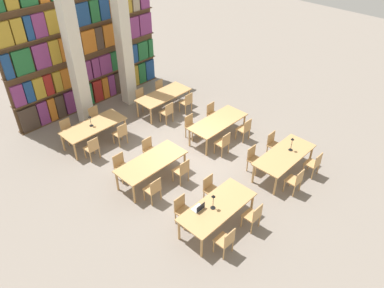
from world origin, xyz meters
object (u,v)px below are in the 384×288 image
(chair_12, at_px, (223,143))
(chair_21, at_px, (142,98))
(chair_3, at_px, (211,189))
(chair_14, at_px, (245,129))
(chair_19, at_px, (96,117))
(chair_23, at_px, (161,90))
(reading_table_1, at_px, (284,156))
(reading_table_4, at_px, (94,127))
(chair_13, at_px, (191,126))
(reading_table_0, at_px, (217,208))
(chair_7, at_px, (273,144))
(pillar_center, at_px, (122,33))
(chair_10, at_px, (182,170))
(chair_2, at_px, (253,216))
(desk_lamp_0, at_px, (213,199))
(chair_17, at_px, (68,130))
(laptop, at_px, (199,208))
(chair_15, at_px, (213,113))
(reading_table_3, at_px, (218,123))
(pillar_left, at_px, (73,49))
(chair_1, at_px, (183,210))
(chair_20, at_px, (167,112))
(chair_4, at_px, (295,180))
(chair_8, at_px, (153,189))
(chair_11, at_px, (150,150))
(chair_6, at_px, (314,163))
(chair_9, at_px, (121,166))
(chair_22, at_px, (187,102))
(chair_16, at_px, (92,148))
(reading_table_5, at_px, (164,96))
(chair_5, at_px, (254,158))
(desk_lamp_1, at_px, (292,142))
(desk_lamp_2, at_px, (90,119))
(reading_table_2, at_px, (151,163))
(chair_0, at_px, (226,241))

(chair_12, distance_m, chair_21, 4.43)
(chair_3, relative_size, chair_14, 1.00)
(chair_19, distance_m, chair_23, 3.23)
(reading_table_1, distance_m, chair_23, 6.50)
(reading_table_4, bearing_deg, chair_13, -40.06)
(reading_table_0, relative_size, chair_7, 2.59)
(pillar_center, xyz_separation_m, chair_10, (-2.11, -5.32, -2.52))
(pillar_center, xyz_separation_m, chair_21, (-0.02, -0.88, -2.52))
(chair_2, distance_m, chair_14, 4.25)
(desk_lamp_0, relative_size, chair_17, 0.55)
(chair_23, bearing_deg, reading_table_1, 85.13)
(laptop, distance_m, chair_15, 5.37)
(chair_3, relative_size, reading_table_3, 0.39)
(desk_lamp_0, distance_m, chair_17, 6.56)
(pillar_left, relative_size, chair_1, 6.79)
(chair_2, height_order, chair_17, same)
(chair_2, height_order, chair_7, same)
(chair_10, bearing_deg, chair_15, 25.75)
(chair_2, bearing_deg, chair_1, 127.32)
(chair_3, distance_m, chair_20, 4.61)
(chair_4, xyz_separation_m, chair_14, (1.17, 2.82, 0.00))
(chair_4, bearing_deg, chair_10, 126.08)
(chair_4, distance_m, chair_17, 8.09)
(chair_8, xyz_separation_m, chair_11, (1.19, 1.54, 0.00))
(chair_6, distance_m, chair_9, 6.16)
(chair_17, distance_m, chair_22, 4.74)
(chair_14, relative_size, chair_19, 1.00)
(chair_1, relative_size, chair_17, 1.00)
(chair_1, height_order, chair_16, same)
(chair_6, height_order, chair_9, same)
(chair_8, xyz_separation_m, chair_17, (-0.09, 4.57, 0.00))
(chair_12, xyz_separation_m, reading_table_5, (0.59, 3.66, 0.20))
(chair_8, height_order, chair_23, same)
(pillar_left, height_order, chair_23, pillar_left)
(pillar_left, height_order, chair_17, pillar_left)
(chair_3, distance_m, chair_14, 3.45)
(chair_5, height_order, chair_11, same)
(chair_13, xyz_separation_m, chair_21, (0.07, 2.89, 0.00))
(reading_table_0, distance_m, laptop, 0.53)
(desk_lamp_1, height_order, chair_19, desk_lamp_1)
(pillar_center, relative_size, reading_table_5, 2.62)
(chair_15, bearing_deg, reading_table_4, -30.13)
(chair_16, bearing_deg, reading_table_4, 51.28)
(chair_14, bearing_deg, chair_20, 111.43)
(chair_16, height_order, desk_lamp_2, desk_lamp_2)
(reading_table_2, bearing_deg, chair_19, 82.45)
(chair_10, bearing_deg, chair_8, 180.00)
(chair_6, bearing_deg, reading_table_2, 136.31)
(chair_0, bearing_deg, chair_1, 90.00)
(reading_table_3, xyz_separation_m, chair_20, (-0.54, 2.12, -0.20))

